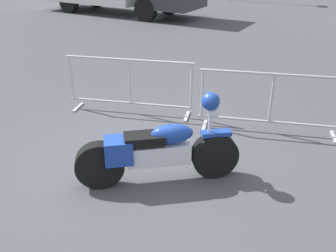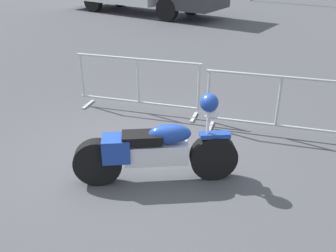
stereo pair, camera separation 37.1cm
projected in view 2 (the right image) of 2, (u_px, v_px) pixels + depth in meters
name	position (u px, v px, depth m)	size (l,w,h in m)	color
ground_plane	(135.00, 159.00, 5.69)	(120.00, 120.00, 0.00)	#424247
motorcycle	(156.00, 150.00, 4.99)	(2.04, 1.20, 1.26)	black
crowd_barrier_near	(138.00, 84.00, 7.05)	(2.42, 0.71, 1.07)	#9EA0A5
crowd_barrier_far	(278.00, 105.00, 6.14)	(2.42, 0.71, 1.07)	#9EA0A5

